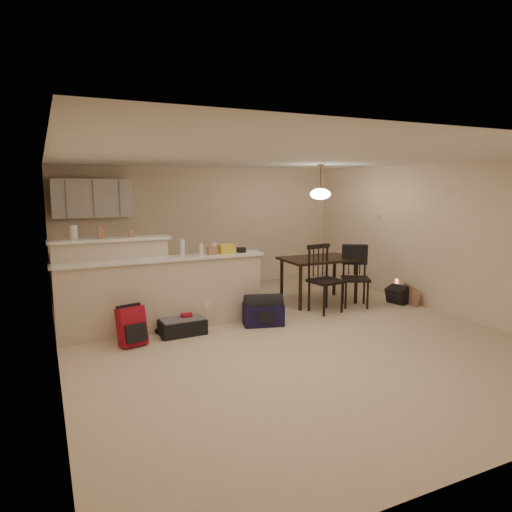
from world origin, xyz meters
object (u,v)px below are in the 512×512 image
dining_chair_far (356,277)px  red_backpack (132,326)px  dining_table (319,263)px  suitcase (182,327)px  navy_duffel (263,314)px  black_daypack (398,295)px  pendant_lamp (320,193)px  dining_chair_near (326,279)px

dining_chair_far → red_backpack: bearing=-146.6°
dining_table → suitcase: bearing=-164.4°
navy_duffel → black_daypack: bearing=17.2°
red_backpack → navy_duffel: bearing=-11.8°
dining_chair_far → red_backpack: dining_chair_far is taller
dining_table → pendant_lamp: pendant_lamp is taller
black_daypack → suitcase: bearing=77.2°
dining_table → dining_chair_far: size_ratio=1.27×
pendant_lamp → black_daypack: (1.26, -0.69, -1.84)m
black_daypack → navy_duffel: bearing=79.7°
pendant_lamp → dining_chair_far: pendant_lamp is taller
dining_table → red_backpack: bearing=-164.7°
dining_table → suitcase: (-2.78, -0.69, -0.62)m
suitcase → red_backpack: 0.78m
suitcase → red_backpack: red_backpack is taller
dining_chair_near → red_backpack: 3.30m
pendant_lamp → suitcase: size_ratio=0.96×
pendant_lamp → black_daypack: pendant_lamp is taller
pendant_lamp → dining_chair_near: size_ratio=0.54×
dining_chair_far → red_backpack: (-3.96, -0.34, -0.27)m
black_daypack → dining_chair_far: bearing=65.7°
navy_duffel → dining_chair_near: bearing=24.0°
dining_chair_near → navy_duffel: 1.36m
dining_chair_far → navy_duffel: size_ratio=1.75×
dining_chair_near → black_daypack: dining_chair_near is taller
pendant_lamp → dining_chair_far: (0.43, -0.52, -1.46)m
pendant_lamp → black_daypack: bearing=-28.8°
dining_chair_near → navy_duffel: size_ratio=1.88×
dining_table → dining_chair_near: 0.67m
dining_chair_far → navy_duffel: 2.01m
red_backpack → navy_duffel: 2.00m
red_backpack → black_daypack: 4.79m
dining_table → navy_duffel: (-1.53, -0.81, -0.56)m
navy_duffel → black_daypack: navy_duffel is taller
dining_chair_near → dining_chair_far: (0.68, 0.08, -0.04)m
pendant_lamp → navy_duffel: 2.51m
suitcase → black_daypack: black_daypack is taller
dining_chair_near → black_daypack: 1.57m
dining_chair_near → dining_table: bearing=59.2°
dining_chair_near → navy_duffel: dining_chair_near is taller
navy_duffel → dining_table: bearing=42.8°
dining_chair_far → black_daypack: bearing=17.0°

